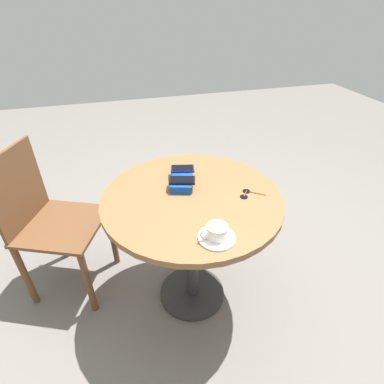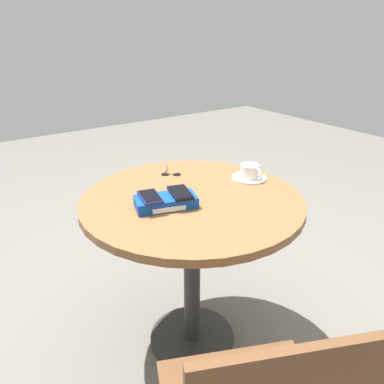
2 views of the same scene
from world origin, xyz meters
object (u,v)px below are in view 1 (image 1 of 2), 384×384
at_px(round_table, 192,217).
at_px(phone_navy, 183,169).
at_px(coffee_cup, 216,231).
at_px(sunglasses, 247,194).
at_px(phone_box, 182,179).
at_px(chair_near_window, 51,222).
at_px(saucer, 217,238).
at_px(phone_black, 182,180).

xyz_separation_m(round_table, phone_navy, (-0.18, 0.00, 0.17)).
bearing_deg(coffee_cup, sunglasses, 135.87).
bearing_deg(phone_box, chair_near_window, -104.89).
distance_m(saucer, chair_near_window, 1.00).
distance_m(coffee_cup, sunglasses, 0.35).
height_order(phone_black, coffee_cup, coffee_cup).
height_order(saucer, sunglasses, saucer).
xyz_separation_m(phone_black, coffee_cup, (0.38, 0.04, -0.01)).
height_order(saucer, coffee_cup, coffee_cup).
bearing_deg(phone_box, round_table, 7.72).
height_order(round_table, sunglasses, sunglasses).
xyz_separation_m(round_table, phone_box, (-0.13, -0.02, 0.15)).
relative_size(phone_box, phone_navy, 1.84).
bearing_deg(sunglasses, saucer, -43.81).
distance_m(sunglasses, chair_near_window, 1.07).
xyz_separation_m(round_table, saucer, (0.31, 0.01, 0.13)).
relative_size(round_table, phone_black, 6.16).
height_order(phone_box, saucer, phone_box).
relative_size(saucer, chair_near_window, 0.17).
bearing_deg(saucer, phone_box, -175.93).
distance_m(phone_black, sunglasses, 0.32).
xyz_separation_m(phone_black, chair_near_window, (-0.24, -0.69, -0.30)).
distance_m(phone_box, saucer, 0.44).
bearing_deg(phone_navy, coffee_cup, 1.01).
distance_m(phone_black, coffee_cup, 0.38).
xyz_separation_m(sunglasses, chair_near_window, (-0.37, -0.97, -0.26)).
height_order(phone_black, sunglasses, phone_black).
height_order(phone_box, sunglasses, phone_box).
relative_size(phone_black, saucer, 0.94).
relative_size(round_table, saucer, 5.80).
xyz_separation_m(saucer, coffee_cup, (0.00, -0.00, 0.03)).
bearing_deg(coffee_cup, phone_box, -176.29).
relative_size(phone_navy, saucer, 0.89).
distance_m(phone_navy, coffee_cup, 0.49).
bearing_deg(phone_black, coffee_cup, 6.02).
bearing_deg(sunglasses, round_table, -103.24).
height_order(phone_navy, chair_near_window, chair_near_window).
bearing_deg(round_table, phone_black, -158.10).
xyz_separation_m(phone_box, chair_near_window, (-0.19, -0.70, -0.27)).
bearing_deg(saucer, phone_black, -173.56).
bearing_deg(coffee_cup, saucer, 91.95).
relative_size(sunglasses, chair_near_window, 0.14).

